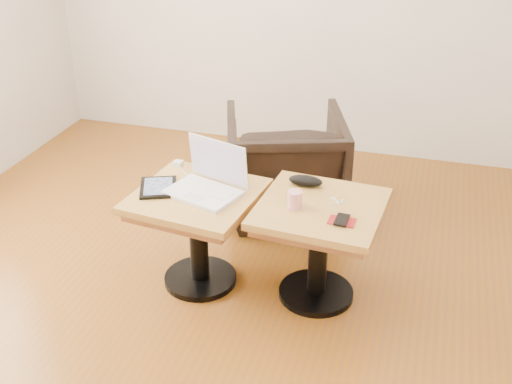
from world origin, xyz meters
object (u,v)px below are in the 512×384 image
(laptop, at_px, (208,182))
(striped_cup, at_px, (295,200))
(side_table_right, at_px, (319,229))
(side_table_left, at_px, (197,216))
(armchair, at_px, (285,165))

(laptop, xyz_separation_m, striped_cup, (0.44, -0.04, -0.01))
(side_table_right, bearing_deg, side_table_left, -170.98)
(side_table_right, height_order, armchair, armchair)
(laptop, xyz_separation_m, armchair, (0.19, 0.81, -0.25))
(side_table_left, distance_m, laptop, 0.19)
(side_table_right, relative_size, armchair, 0.88)
(side_table_left, height_order, side_table_right, same)
(armchair, bearing_deg, side_table_right, 96.00)
(side_table_left, height_order, striped_cup, striped_cup)
(side_table_right, bearing_deg, armchair, 119.24)
(side_table_right, distance_m, armchair, 0.88)
(side_table_right, bearing_deg, striped_cup, -147.46)
(laptop, height_order, armchair, laptop)
(laptop, bearing_deg, striped_cup, 12.33)
(armchair, bearing_deg, laptop, 58.02)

